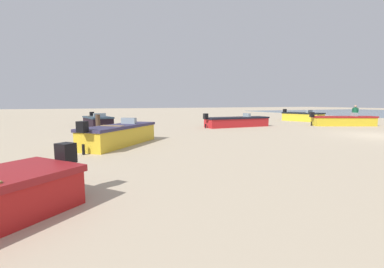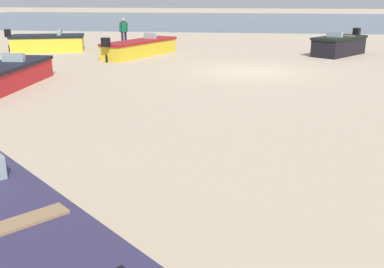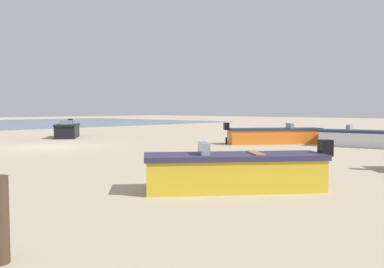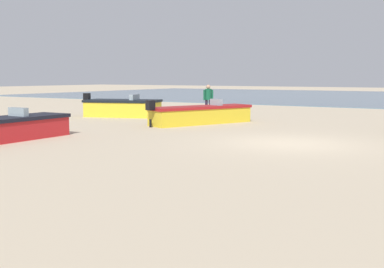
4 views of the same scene
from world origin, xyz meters
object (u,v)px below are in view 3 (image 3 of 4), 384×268
Objects in this scene: boat_yellow_1 at (235,171)px; boat_black_5 at (67,131)px; boat_white_6 at (365,138)px; boat_orange_4 at (274,136)px.

boat_black_5 is (-6.95, -19.37, 0.03)m from boat_yellow_1.
boat_white_6 is at bearing -41.37° from boat_yellow_1.
boat_black_5 is 18.76m from boat_white_6.
boat_yellow_1 is at bearing 177.50° from boat_white_6.
boat_yellow_1 is 13.75m from boat_orange_4.
boat_black_5 reaches higher than boat_white_6.
boat_orange_4 is at bearing -21.57° from boat_yellow_1.
boat_white_6 is (-1.41, 4.51, -0.01)m from boat_orange_4.
boat_yellow_1 is 20.58m from boat_black_5.
boat_orange_4 reaches higher than boat_yellow_1.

